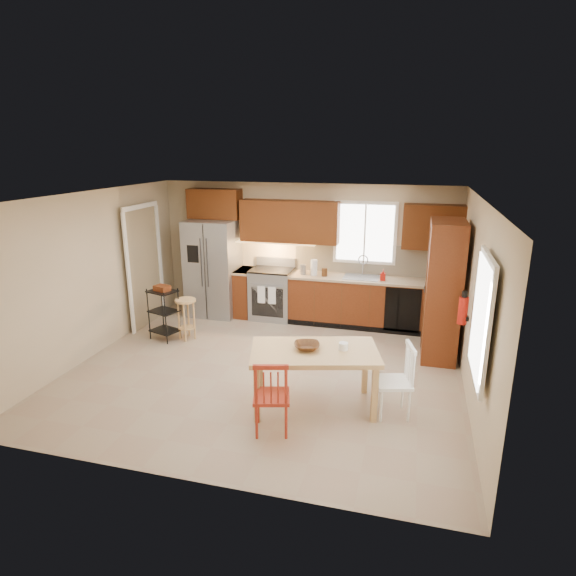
# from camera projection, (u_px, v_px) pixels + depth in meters

# --- Properties ---
(floor) EXTENTS (5.50, 5.50, 0.00)m
(floor) POSITION_uv_depth(u_px,v_px,m) (265.00, 370.00, 7.00)
(floor) COLOR #9E8A70
(floor) RESTS_ON ground
(ceiling) EXTENTS (5.50, 5.00, 0.02)m
(ceiling) POSITION_uv_depth(u_px,v_px,m) (263.00, 196.00, 6.29)
(ceiling) COLOR silver
(ceiling) RESTS_ON ground
(wall_back) EXTENTS (5.50, 0.02, 2.50)m
(wall_back) POSITION_uv_depth(u_px,v_px,m) (305.00, 251.00, 8.96)
(wall_back) COLOR #CCB793
(wall_back) RESTS_ON ground
(wall_front) EXTENTS (5.50, 0.02, 2.50)m
(wall_front) POSITION_uv_depth(u_px,v_px,m) (180.00, 363.00, 4.33)
(wall_front) COLOR #CCB793
(wall_front) RESTS_ON ground
(wall_left) EXTENTS (0.02, 5.00, 2.50)m
(wall_left) POSITION_uv_depth(u_px,v_px,m) (92.00, 275.00, 7.33)
(wall_left) COLOR #CCB793
(wall_left) RESTS_ON ground
(wall_right) EXTENTS (0.02, 5.00, 2.50)m
(wall_right) POSITION_uv_depth(u_px,v_px,m) (475.00, 304.00, 5.97)
(wall_right) COLOR #CCB793
(wall_right) RESTS_ON ground
(refrigerator) EXTENTS (0.92, 0.75, 1.82)m
(refrigerator) POSITION_uv_depth(u_px,v_px,m) (213.00, 268.00, 9.13)
(refrigerator) COLOR gray
(refrigerator) RESTS_ON floor
(range_stove) EXTENTS (0.76, 0.63, 0.92)m
(range_stove) POSITION_uv_depth(u_px,v_px,m) (272.00, 294.00, 9.03)
(range_stove) COLOR gray
(range_stove) RESTS_ON floor
(base_cabinet_narrow) EXTENTS (0.30, 0.60, 0.90)m
(base_cabinet_narrow) POSITION_uv_depth(u_px,v_px,m) (245.00, 292.00, 9.18)
(base_cabinet_narrow) COLOR #652B12
(base_cabinet_narrow) RESTS_ON floor
(base_cabinet_run) EXTENTS (2.92, 0.60, 0.90)m
(base_cabinet_run) POSITION_uv_depth(u_px,v_px,m) (371.00, 302.00, 8.59)
(base_cabinet_run) COLOR #652B12
(base_cabinet_run) RESTS_ON floor
(dishwasher) EXTENTS (0.60, 0.02, 0.78)m
(dishwasher) POSITION_uv_depth(u_px,v_px,m) (402.00, 310.00, 8.18)
(dishwasher) COLOR black
(dishwasher) RESTS_ON floor
(backsplash) EXTENTS (2.92, 0.03, 0.55)m
(backsplash) POSITION_uv_depth(u_px,v_px,m) (374.00, 259.00, 8.65)
(backsplash) COLOR beige
(backsplash) RESTS_ON wall_back
(upper_over_fridge) EXTENTS (1.00, 0.35, 0.55)m
(upper_over_fridge) POSITION_uv_depth(u_px,v_px,m) (215.00, 204.00, 8.98)
(upper_over_fridge) COLOR #5A280F
(upper_over_fridge) RESTS_ON wall_back
(upper_left_block) EXTENTS (1.80, 0.35, 0.75)m
(upper_left_block) POSITION_uv_depth(u_px,v_px,m) (290.00, 221.00, 8.70)
(upper_left_block) COLOR #5A280F
(upper_left_block) RESTS_ON wall_back
(upper_right_block) EXTENTS (1.00, 0.35, 0.75)m
(upper_right_block) POSITION_uv_depth(u_px,v_px,m) (433.00, 227.00, 8.08)
(upper_right_block) COLOR #5A280F
(upper_right_block) RESTS_ON wall_back
(window_back) EXTENTS (1.12, 0.04, 1.12)m
(window_back) POSITION_uv_depth(u_px,v_px,m) (365.00, 233.00, 8.56)
(window_back) COLOR white
(window_back) RESTS_ON wall_back
(sink) EXTENTS (0.62, 0.46, 0.16)m
(sink) POSITION_uv_depth(u_px,v_px,m) (361.00, 280.00, 8.52)
(sink) COLOR gray
(sink) RESTS_ON base_cabinet_run
(undercab_glow) EXTENTS (1.60, 0.30, 0.01)m
(undercab_glow) POSITION_uv_depth(u_px,v_px,m) (273.00, 242.00, 8.86)
(undercab_glow) COLOR #FFBF66
(undercab_glow) RESTS_ON wall_back
(soap_bottle) EXTENTS (0.09, 0.09, 0.19)m
(soap_bottle) POSITION_uv_depth(u_px,v_px,m) (383.00, 275.00, 8.30)
(soap_bottle) COLOR #AD150C
(soap_bottle) RESTS_ON base_cabinet_run
(paper_towel) EXTENTS (0.12, 0.12, 0.28)m
(paper_towel) POSITION_uv_depth(u_px,v_px,m) (314.00, 267.00, 8.64)
(paper_towel) COLOR white
(paper_towel) RESTS_ON base_cabinet_run
(canister_steel) EXTENTS (0.11, 0.11, 0.18)m
(canister_steel) POSITION_uv_depth(u_px,v_px,m) (303.00, 269.00, 8.70)
(canister_steel) COLOR gray
(canister_steel) RESTS_ON base_cabinet_run
(canister_wood) EXTENTS (0.10, 0.10, 0.14)m
(canister_wood) POSITION_uv_depth(u_px,v_px,m) (324.00, 272.00, 8.58)
(canister_wood) COLOR #533316
(canister_wood) RESTS_ON base_cabinet_run
(pantry) EXTENTS (0.50, 0.95, 2.10)m
(pantry) POSITION_uv_depth(u_px,v_px,m) (443.00, 291.00, 7.21)
(pantry) COLOR #652B12
(pantry) RESTS_ON floor
(fire_extinguisher) EXTENTS (0.12, 0.12, 0.36)m
(fire_extinguisher) POSITION_uv_depth(u_px,v_px,m) (463.00, 311.00, 6.18)
(fire_extinguisher) COLOR #AD150C
(fire_extinguisher) RESTS_ON wall_right
(window_right) EXTENTS (0.04, 1.02, 1.32)m
(window_right) POSITION_uv_depth(u_px,v_px,m) (482.00, 319.00, 4.86)
(window_right) COLOR white
(window_right) RESTS_ON wall_right
(doorway) EXTENTS (0.04, 0.95, 2.10)m
(doorway) POSITION_uv_depth(u_px,v_px,m) (144.00, 268.00, 8.57)
(doorway) COLOR #8C7A59
(doorway) RESTS_ON wall_left
(dining_table) EXTENTS (1.70, 1.23, 0.75)m
(dining_table) POSITION_uv_depth(u_px,v_px,m) (314.00, 379.00, 5.92)
(dining_table) COLOR tan
(dining_table) RESTS_ON floor
(chair_red) EXTENTS (0.52, 0.52, 0.90)m
(chair_red) POSITION_uv_depth(u_px,v_px,m) (272.00, 395.00, 5.38)
(chair_red) COLOR #A52A19
(chair_red) RESTS_ON floor
(chair_white) EXTENTS (0.52, 0.52, 0.90)m
(chair_white) POSITION_uv_depth(u_px,v_px,m) (393.00, 381.00, 5.71)
(chair_white) COLOR white
(chair_white) RESTS_ON floor
(table_bowl) EXTENTS (0.38, 0.38, 0.08)m
(table_bowl) POSITION_uv_depth(u_px,v_px,m) (307.00, 350.00, 5.84)
(table_bowl) COLOR #533316
(table_bowl) RESTS_ON dining_table
(table_jar) EXTENTS (0.13, 0.13, 0.13)m
(table_jar) POSITION_uv_depth(u_px,v_px,m) (343.00, 348.00, 5.81)
(table_jar) COLOR white
(table_jar) RESTS_ON dining_table
(bar_stool) EXTENTS (0.42, 0.42, 0.70)m
(bar_stool) POSITION_uv_depth(u_px,v_px,m) (186.00, 319.00, 8.04)
(bar_stool) COLOR tan
(bar_stool) RESTS_ON floor
(utility_cart) EXTENTS (0.53, 0.47, 0.88)m
(utility_cart) POSITION_uv_depth(u_px,v_px,m) (164.00, 314.00, 8.03)
(utility_cart) COLOR black
(utility_cart) RESTS_ON floor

